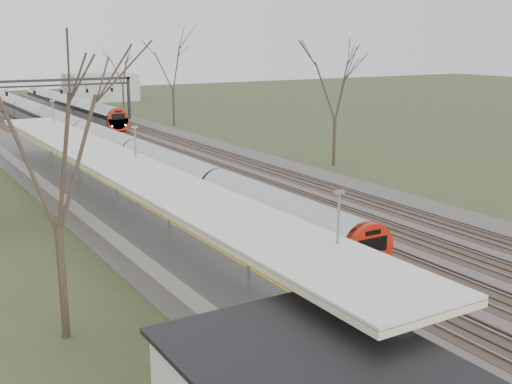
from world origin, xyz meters
The scene contains 9 objects.
track_bed centered at (0.26, 55.00, 0.06)m, with size 24.00×160.00×0.22m.
platform centered at (-9.05, 37.50, 0.50)m, with size 3.50×69.00×1.00m, color #9E9B93.
canopy centered at (-9.05, 32.99, 3.93)m, with size 4.10×50.00×3.11m.
signal_gantry centered at (0.29, 84.99, 4.91)m, with size 21.00×0.59×6.08m.
tree_west_near centered at (-16.00, 20.00, 7.29)m, with size 5.00×5.00×10.30m.
tree_east_far centered at (14.00, 42.00, 7.29)m, with size 5.00×5.00×10.30m.
train_near centered at (-2.50, 62.87, 1.48)m, with size 2.62×90.21×3.05m.
train_far centered at (4.50, 94.81, 1.48)m, with size 2.62×45.21×3.05m.
passenger centered at (-8.59, 13.29, 1.96)m, with size 0.70×0.46×1.91m, color #27394C.
Camera 1 is at (-21.46, -3.17, 11.20)m, focal length 45.00 mm.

